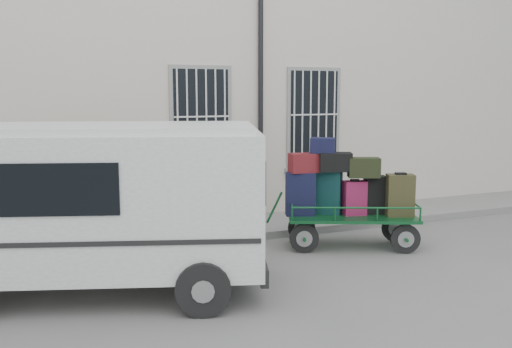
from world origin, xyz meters
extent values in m
plane|color=slate|center=(0.00, 0.00, 0.00)|extent=(80.00, 80.00, 0.00)
cube|color=beige|center=(0.00, 5.50, 3.00)|extent=(24.00, 5.00, 6.00)
cylinder|color=black|center=(0.95, 2.92, 2.80)|extent=(0.11, 0.11, 5.60)
cube|color=black|center=(-0.40, 2.98, 2.25)|extent=(1.20, 0.08, 2.20)
cube|color=gray|center=(-0.40, 2.96, 1.09)|extent=(1.45, 0.22, 0.12)
cube|color=black|center=(2.30, 2.98, 2.25)|extent=(1.20, 0.08, 2.20)
cube|color=gray|center=(2.30, 2.96, 1.09)|extent=(1.45, 0.22, 0.12)
cube|color=slate|center=(0.00, 2.20, 0.07)|extent=(24.00, 1.70, 0.15)
cylinder|color=black|center=(0.65, 0.26, 0.27)|extent=(0.51, 0.28, 0.53)
cylinder|color=gray|center=(0.65, 0.26, 0.27)|extent=(0.31, 0.21, 0.29)
cylinder|color=black|center=(0.98, 1.00, 0.27)|extent=(0.51, 0.28, 0.53)
cylinder|color=gray|center=(0.98, 1.00, 0.27)|extent=(0.31, 0.21, 0.29)
cylinder|color=black|center=(2.30, -0.49, 0.27)|extent=(0.51, 0.28, 0.53)
cylinder|color=gray|center=(2.30, -0.49, 0.27)|extent=(0.31, 0.21, 0.29)
cylinder|color=black|center=(2.63, 0.25, 0.27)|extent=(0.51, 0.28, 0.53)
cylinder|color=gray|center=(2.63, 0.25, 0.27)|extent=(0.31, 0.21, 0.29)
cube|color=#114D24|center=(1.64, 0.25, 0.59)|extent=(2.58, 1.94, 0.05)
cylinder|color=#114D24|center=(0.33, 0.85, 0.75)|extent=(0.30, 0.17, 0.60)
cube|color=black|center=(0.74, 0.61, 1.01)|extent=(0.59, 0.42, 0.80)
cube|color=black|center=(0.74, 0.61, 1.43)|extent=(0.25, 0.21, 0.03)
cube|color=#0C2D2D|center=(1.30, 0.51, 1.02)|extent=(0.52, 0.51, 0.82)
cube|color=black|center=(1.30, 0.51, 1.45)|extent=(0.22, 0.20, 0.03)
cube|color=maroon|center=(1.69, 0.25, 0.93)|extent=(0.46, 0.35, 0.63)
cube|color=black|center=(1.69, 0.25, 1.26)|extent=(0.20, 0.19, 0.03)
cube|color=black|center=(2.09, 0.20, 0.97)|extent=(0.45, 0.36, 0.71)
cube|color=black|center=(2.09, 0.20, 1.34)|extent=(0.19, 0.18, 0.03)
cube|color=#2E3118|center=(2.40, -0.16, 1.00)|extent=(0.56, 0.46, 0.77)
cube|color=black|center=(2.40, -0.16, 1.40)|extent=(0.24, 0.21, 0.03)
cube|color=maroon|center=(0.81, 0.61, 1.59)|extent=(0.56, 0.35, 0.35)
cube|color=black|center=(1.34, 0.39, 1.61)|extent=(0.67, 0.54, 0.34)
cube|color=black|center=(1.80, 0.15, 1.51)|extent=(0.64, 0.51, 0.36)
cube|color=black|center=(1.14, 0.51, 1.90)|extent=(0.53, 0.50, 0.28)
cube|color=silver|center=(-3.07, -0.38, 1.37)|extent=(5.11, 3.45, 1.92)
cube|color=silver|center=(-3.07, -0.38, 2.37)|extent=(4.85, 3.23, 0.11)
cube|color=black|center=(-4.00, -1.13, 1.69)|extent=(2.24, 0.81, 0.66)
cube|color=black|center=(-0.83, -1.14, 1.69)|extent=(0.53, 1.43, 0.59)
cube|color=black|center=(-0.84, -1.14, 0.46)|extent=(0.74, 1.90, 0.24)
cube|color=white|center=(-0.80, -1.15, 0.71)|extent=(0.18, 0.43, 0.13)
cylinder|color=black|center=(-4.21, 1.06, 0.36)|extent=(0.76, 0.46, 0.73)
cylinder|color=black|center=(-1.92, -1.81, 0.36)|extent=(0.76, 0.46, 0.73)
cylinder|color=black|center=(-1.28, 0.05, 0.36)|extent=(0.76, 0.46, 0.73)
camera|label=1|loc=(-4.06, -8.58, 2.89)|focal=40.00mm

